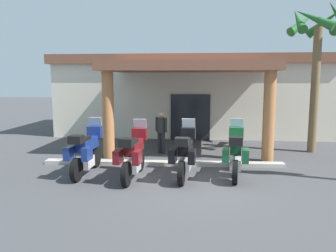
{
  "coord_description": "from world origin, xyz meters",
  "views": [
    {
      "loc": [
        -0.13,
        -9.16,
        2.83
      ],
      "look_at": [
        -0.8,
        2.29,
        1.2
      ],
      "focal_mm": 36.09,
      "sensor_mm": 36.0,
      "label": 1
    }
  ],
  "objects": [
    {
      "name": "pedestrian",
      "position": [
        -1.11,
        3.32,
        0.92
      ],
      "size": [
        0.46,
        0.33,
        1.6
      ],
      "rotation": [
        0.0,
        0.0,
        0.99
      ],
      "color": "black",
      "rests_on": "ground_plane"
    },
    {
      "name": "motorcycle_black",
      "position": [
        -0.19,
        0.27,
        0.7
      ],
      "size": [
        0.76,
        2.21,
        1.61
      ],
      "rotation": [
        0.0,
        0.0,
        1.46
      ],
      "color": "black",
      "rests_on": "ground_plane"
    },
    {
      "name": "motorcycle_green",
      "position": [
        1.27,
        0.46,
        0.7
      ],
      "size": [
        0.81,
        2.21,
        1.61
      ],
      "rotation": [
        0.0,
        0.0,
        1.42
      ],
      "color": "black",
      "rests_on": "ground_plane"
    },
    {
      "name": "palm_tree_near_portico",
      "position": [
        4.67,
        3.92,
        4.21
      ],
      "size": [
        2.24,
        2.34,
        5.55
      ],
      "color": "brown",
      "rests_on": "ground_plane"
    },
    {
      "name": "motel_building",
      "position": [
        0.1,
        8.93,
        2.02
      ],
      "size": [
        13.83,
        10.45,
        3.93
      ],
      "rotation": [
        0.0,
        0.0,
        -0.04
      ],
      "color": "silver",
      "rests_on": "ground_plane"
    },
    {
      "name": "motorcycle_maroon",
      "position": [
        -1.65,
        0.09,
        0.7
      ],
      "size": [
        0.74,
        2.21,
        1.61
      ],
      "rotation": [
        0.0,
        0.0,
        1.48
      ],
      "color": "black",
      "rests_on": "ground_plane"
    },
    {
      "name": "ground_plane",
      "position": [
        0.0,
        0.0,
        0.0
      ],
      "size": [
        80.0,
        80.0,
        0.0
      ],
      "primitive_type": "plane",
      "color": "#424244"
    },
    {
      "name": "motorcycle_blue",
      "position": [
        -3.11,
        0.43,
        0.7
      ],
      "size": [
        0.73,
        2.21,
        1.61
      ],
      "rotation": [
        0.0,
        0.0,
        1.5
      ],
      "color": "black",
      "rests_on": "ground_plane"
    },
    {
      "name": "curb_strip",
      "position": [
        -0.92,
        1.63,
        0.06
      ],
      "size": [
        7.84,
        0.36,
        0.12
      ],
      "primitive_type": "cube",
      "color": "#ADA89E",
      "rests_on": "ground_plane"
    }
  ]
}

